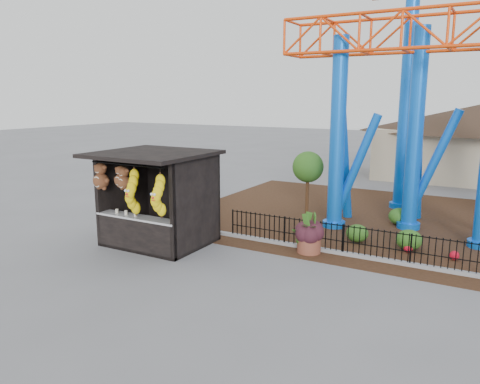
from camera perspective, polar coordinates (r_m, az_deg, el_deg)
The scene contains 10 objects.
ground at distance 13.63m, azimuth -2.98°, elevation -9.39°, with size 120.00×120.00×0.00m, color slate.
mulch_bed at distance 19.54m, azimuth 20.22°, elevation -3.61°, with size 18.00×12.00×0.02m, color #331E11.
curb at distance 14.80m, azimuth 16.90°, elevation -7.92°, with size 18.00×0.18×0.12m, color gray.
prize_booth at distance 15.62m, azimuth -10.61°, elevation -0.99°, with size 3.50×3.40×3.12m.
picket_fence at distance 14.52m, azimuth 20.48°, elevation -6.72°, with size 12.20×0.06×1.00m, color black, non-canonical shape.
roller_coaster at distance 19.08m, azimuth 25.14°, elevation 15.21°, with size 11.00×6.37×10.82m.
terracotta_planter at distance 15.06m, azimuth 8.40°, elevation -6.30°, with size 0.75×0.75×0.57m, color brown.
planter_foliage at distance 14.88m, azimuth 8.47°, elevation -4.08°, with size 0.70×0.70×0.64m, color #31131C.
potted_plant at distance 15.02m, azimuth 8.12°, elevation -5.50°, with size 0.89×0.77×0.99m, color #2D601C.
landscaping at distance 17.04m, azimuth 21.04°, elevation -4.78°, with size 8.53×4.17×0.66m.
Camera 1 is at (6.91, -10.70, 4.85)m, focal length 35.00 mm.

